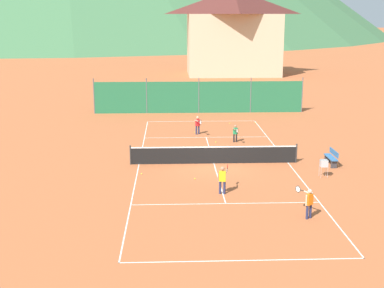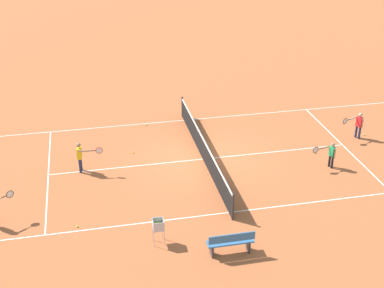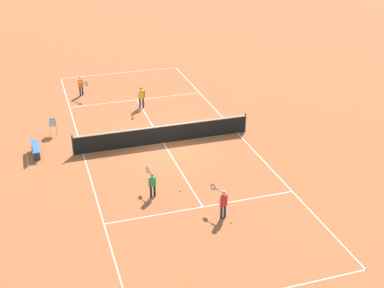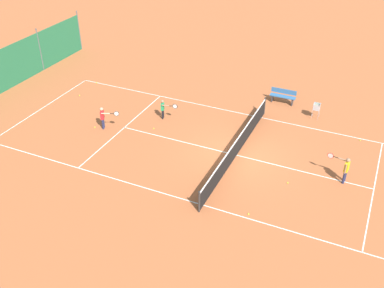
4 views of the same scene
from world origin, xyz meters
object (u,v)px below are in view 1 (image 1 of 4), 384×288
object	(u,v)px
tennis_net	(214,155)
tennis_ball_by_net_left	(141,174)
player_near_baseline	(309,201)
alpine_chalet	(233,31)
tennis_ball_alley_right	(230,123)
player_far_service	(223,178)
tennis_ball_by_net_right	(255,123)
player_far_baseline	(198,124)
tennis_ball_mid_court	(216,142)
ball_hopper	(324,164)
tennis_ball_alley_left	(195,179)
tennis_ball_service_box	(308,194)
player_near_service	(235,132)
courtside_bench	(332,157)
tennis_ball_far_corner	(195,132)

from	to	relation	value
tennis_net	tennis_ball_by_net_left	world-z (taller)	tennis_net
player_near_baseline	tennis_net	bearing A→B (deg)	110.82
tennis_net	alpine_chalet	distance (m)	45.36
tennis_ball_alley_right	alpine_chalet	size ratio (longest dim) A/B	0.01
tennis_net	player_far_service	size ratio (longest dim) A/B	7.14
tennis_ball_alley_right	tennis_ball_by_net_right	bearing A→B (deg)	2.17
player_far_baseline	tennis_ball_alley_right	world-z (taller)	player_far_baseline
tennis_ball_by_net_left	tennis_ball_mid_court	world-z (taller)	same
ball_hopper	tennis_ball_alley_right	bearing A→B (deg)	103.31
player_far_service	tennis_ball_by_net_left	world-z (taller)	player_far_service
tennis_ball_mid_court	tennis_ball_alley_left	xyz separation A→B (m)	(-1.69, -7.73, 0.00)
player_far_baseline	alpine_chalet	distance (m)	38.22
player_near_baseline	tennis_ball_by_net_right	distance (m)	19.21
tennis_ball_service_box	ball_hopper	distance (m)	3.04
player_far_service	tennis_ball_mid_court	xyz separation A→B (m)	(0.53, 9.94, -0.72)
player_far_baseline	player_near_service	distance (m)	3.32
tennis_ball_alley_right	courtside_bench	distance (m)	12.25
tennis_ball_by_net_right	tennis_ball_mid_court	distance (m)	7.01
tennis_ball_by_net_left	tennis_ball_by_net_right	xyz separation A→B (m)	(7.87, 12.87, 0.00)
player_far_baseline	tennis_ball_service_box	distance (m)	13.42
player_far_service	alpine_chalet	distance (m)	50.31
tennis_ball_mid_court	courtside_bench	size ratio (longest dim) A/B	0.04
player_far_service	tennis_net	bearing A→B (deg)	89.84
tennis_ball_far_corner	player_near_baseline	bearing A→B (deg)	-76.62
player_near_baseline	tennis_ball_by_net_left	xyz separation A→B (m)	(-6.99, 6.30, -0.69)
player_near_baseline	ball_hopper	size ratio (longest dim) A/B	1.39
ball_hopper	alpine_chalet	xyz separation A→B (m)	(0.80, 47.36, 5.16)
tennis_ball_service_box	tennis_ball_far_corner	bearing A→B (deg)	109.16
tennis_ball_service_box	alpine_chalet	xyz separation A→B (m)	(2.23, 49.96, 5.79)
tennis_ball_far_corner	tennis_ball_alley_right	bearing A→B (deg)	47.71
player_near_service	tennis_ball_by_net_left	size ratio (longest dim) A/B	17.02
tennis_ball_by_net_right	tennis_ball_alley_right	size ratio (longest dim) A/B	1.00
tennis_net	tennis_ball_alley_left	size ratio (longest dim) A/B	139.09
tennis_ball_by_net_left	tennis_ball_mid_court	bearing A→B (deg)	57.13
tennis_ball_by_net_left	alpine_chalet	bearing A→B (deg)	77.89
tennis_ball_alley_left	ball_hopper	xyz separation A→B (m)	(6.48, 0.12, 0.63)
player_far_service	player_near_baseline	size ratio (longest dim) A/B	1.04
tennis_ball_mid_court	ball_hopper	size ratio (longest dim) A/B	0.07
player_near_baseline	tennis_ball_service_box	size ratio (longest dim) A/B	18.79
tennis_ball_by_net_right	courtside_bench	size ratio (longest dim) A/B	0.04
tennis_ball_far_corner	tennis_ball_alley_left	xyz separation A→B (m)	(-0.48, -10.68, 0.00)
player_near_baseline	courtside_bench	bearing A→B (deg)	67.10
courtside_bench	alpine_chalet	bearing A→B (deg)	90.29
player_near_service	tennis_ball_far_corner	distance (m)	3.86
player_near_service	tennis_ball_alley_left	size ratio (longest dim) A/B	17.02
tennis_net	player_near_service	distance (m)	5.24
tennis_ball_alley_left	alpine_chalet	size ratio (longest dim) A/B	0.01
tennis_net	tennis_ball_by_net_left	bearing A→B (deg)	-153.76
tennis_ball_mid_court	tennis_ball_far_corner	xyz separation A→B (m)	(-1.21, 2.95, 0.00)
player_far_service	tennis_ball_by_net_right	bearing A→B (deg)	75.92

